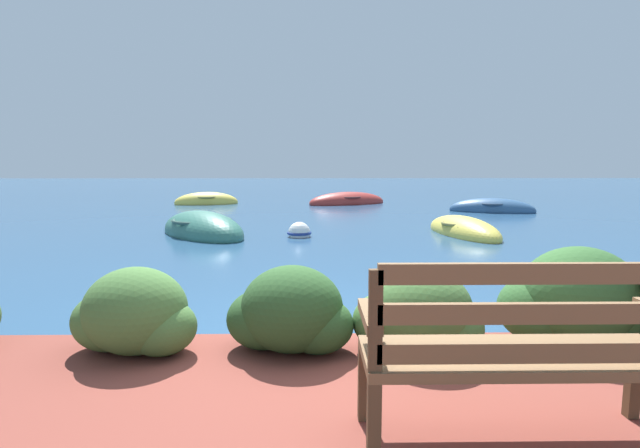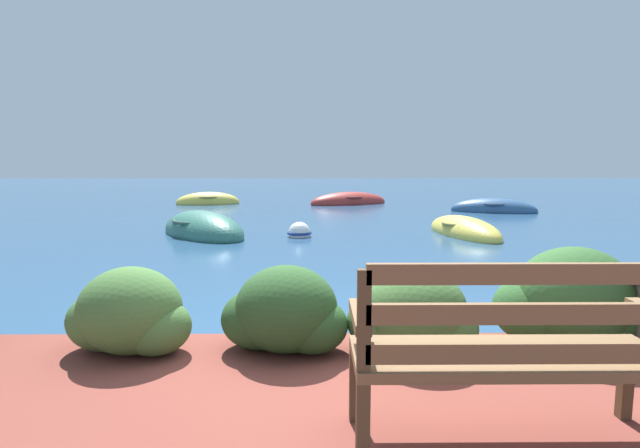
{
  "view_description": "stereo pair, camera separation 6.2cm",
  "coord_description": "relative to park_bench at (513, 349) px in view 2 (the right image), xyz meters",
  "views": [
    {
      "loc": [
        -0.37,
        -3.79,
        1.58
      ],
      "look_at": [
        -0.21,
        5.9,
        0.33
      ],
      "focal_mm": 28.0,
      "sensor_mm": 36.0,
      "label": 1
    },
    {
      "loc": [
        -0.3,
        -3.79,
        1.58
      ],
      "look_at": [
        -0.21,
        5.9,
        0.33
      ],
      "focal_mm": 28.0,
      "sensor_mm": 36.0,
      "label": 2
    }
  ],
  "objects": [
    {
      "name": "hedge_clump_left",
      "position": [
        -2.24,
        1.21,
        -0.22
      ],
      "size": [
        0.91,
        0.65,
        0.62
      ],
      "color": "#426B33",
      "rests_on": "patio_terrace"
    },
    {
      "name": "park_bench",
      "position": [
        0.0,
        0.0,
        0.0
      ],
      "size": [
        1.5,
        0.48,
        0.93
      ],
      "rotation": [
        0.0,
        0.0,
        0.0
      ],
      "color": "brown",
      "rests_on": "patio_terrace"
    },
    {
      "name": "hedge_clump_centre",
      "position": [
        -1.14,
        1.23,
        -0.22
      ],
      "size": [
        0.91,
        0.66,
        0.62
      ],
      "color": "#284C23",
      "rests_on": "patio_terrace"
    },
    {
      "name": "hedge_clump_right",
      "position": [
        -0.24,
        1.16,
        -0.22
      ],
      "size": [
        0.91,
        0.65,
        0.62
      ],
      "color": "#426B33",
      "rests_on": "patio_terrace"
    },
    {
      "name": "rowboat_distant",
      "position": [
        -4.78,
        15.74,
        -0.64
      ],
      "size": [
        2.4,
        1.4,
        0.77
      ],
      "rotation": [
        0.0,
        0.0,
        3.36
      ],
      "color": "#DBC64C",
      "rests_on": "ground_plane"
    },
    {
      "name": "hedge_clump_far_right",
      "position": [
        0.95,
        1.31,
        -0.17
      ],
      "size": [
        1.08,
        0.78,
        0.74
      ],
      "color": "#2D5628",
      "rests_on": "patio_terrace"
    },
    {
      "name": "rowboat_nearest",
      "position": [
        -3.3,
        8.26,
        -0.63
      ],
      "size": [
        2.66,
        2.9,
        0.89
      ],
      "rotation": [
        0.0,
        0.0,
        2.24
      ],
      "color": "#336B5B",
      "rests_on": "ground_plane"
    },
    {
      "name": "mooring_buoy",
      "position": [
        -1.25,
        7.98,
        -0.62
      ],
      "size": [
        0.51,
        0.51,
        0.46
      ],
      "color": "white",
      "rests_on": "ground_plane"
    },
    {
      "name": "rowboat_far",
      "position": [
        4.53,
        12.89,
        -0.64
      ],
      "size": [
        2.69,
        1.71,
        0.74
      ],
      "rotation": [
        0.0,
        0.0,
        2.8
      ],
      "color": "#2D517A",
      "rests_on": "ground_plane"
    },
    {
      "name": "rowboat_mid",
      "position": [
        2.26,
        8.28,
        -0.65
      ],
      "size": [
        1.42,
        2.72,
        0.68
      ],
      "rotation": [
        0.0,
        0.0,
        4.91
      ],
      "color": "#DBC64C",
      "rests_on": "ground_plane"
    },
    {
      "name": "ground_plane",
      "position": [
        -0.62,
        1.57,
        -0.7
      ],
      "size": [
        80.0,
        80.0,
        0.0
      ],
      "color": "navy"
    },
    {
      "name": "rowboat_outer",
      "position": [
        0.29,
        15.71,
        -0.64
      ],
      "size": [
        3.13,
        2.13,
        0.77
      ],
      "rotation": [
        0.0,
        0.0,
        3.55
      ],
      "color": "#9E2D28",
      "rests_on": "ground_plane"
    }
  ]
}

